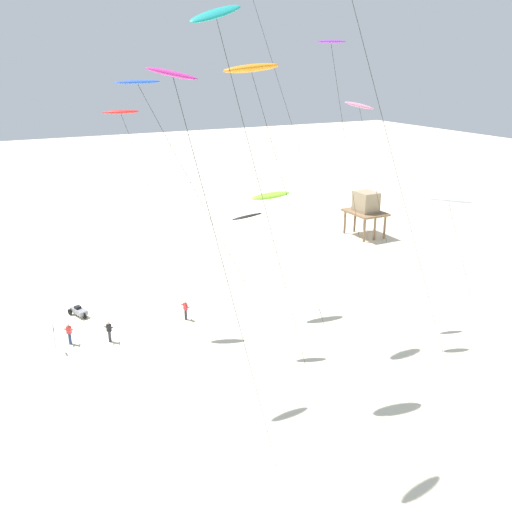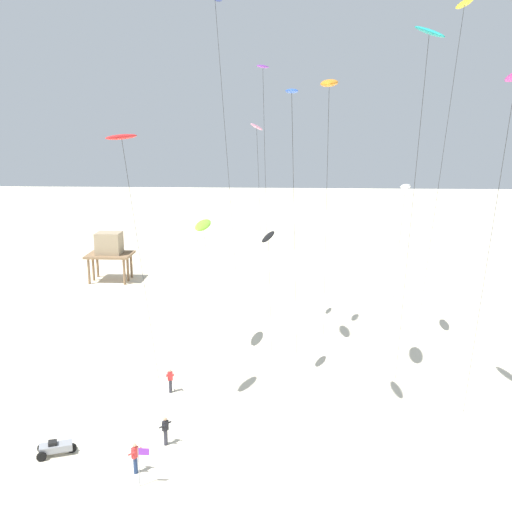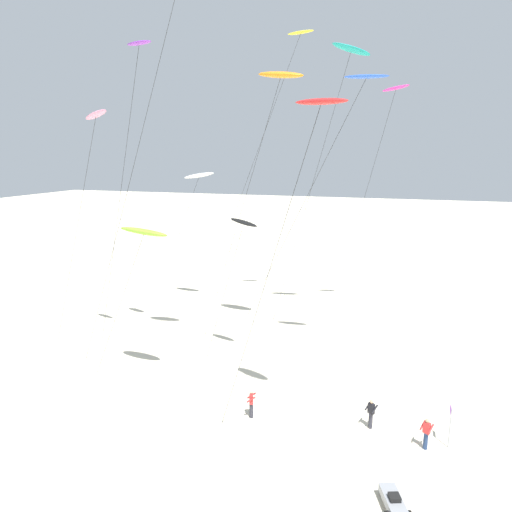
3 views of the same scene
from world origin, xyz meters
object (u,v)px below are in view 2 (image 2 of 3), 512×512
kite_flyer_furthest (170,380)px  stilt_house (109,247)px  kite_pink (257,131)px  kite_teal (429,36)px  kite_blue (292,98)px  marker_flag (142,459)px  kite_black (268,239)px  kite_lime (203,225)px  kite_white (405,187)px  kite_flyer_nearest (165,430)px  kite_purple (263,74)px  kite_red (122,140)px  kite_orange (329,84)px  kite_yellow (462,19)px  beach_buggy (55,448)px  kite_flyer_middle (135,457)px

kite_flyer_furthest → stilt_house: bearing=113.7°
kite_pink → kite_teal: (9.71, -15.50, 5.08)m
kite_blue → kite_flyer_furthest: kite_blue is taller
kite_teal → marker_flag: 25.81m
stilt_house → kite_black: bearing=-53.5°
kite_lime → kite_white: size_ratio=0.80×
kite_flyer_furthest → kite_flyer_nearest: bearing=-81.4°
kite_purple → marker_flag: size_ratio=10.21×
kite_red → marker_flag: 16.55m
marker_flag → kite_lime: bearing=87.5°
kite_black → kite_flyer_furthest: size_ratio=6.20×
kite_orange → marker_flag: kite_orange is taller
kite_black → kite_flyer_nearest: kite_black is taller
kite_flyer_nearest → kite_yellow: bearing=26.3°
kite_orange → stilt_house: 37.63m
kite_yellow → kite_purple: (-12.02, 7.62, -2.52)m
kite_teal → kite_black: bearing=146.7°
kite_teal → kite_flyer_nearest: size_ratio=13.55×
kite_blue → beach_buggy: bearing=-165.9°
kite_orange → kite_yellow: bearing=4.8°
kite_orange → kite_red: bearing=-157.2°
kite_black → kite_flyer_middle: 16.15m
marker_flag → kite_orange: bearing=50.8°
beach_buggy → kite_purple: bearing=58.8°
kite_teal → kite_flyer_middle: 26.33m
kite_purple → marker_flag: 28.09m
kite_white → marker_flag: size_ratio=6.19×
stilt_house → beach_buggy: 35.98m
kite_flyer_furthest → kite_purple: bearing=59.0°
kite_yellow → kite_white: kite_yellow is taller
kite_blue → kite_red: 9.42m
kite_black → kite_white: kite_white is taller
kite_black → kite_flyer_middle: bearing=-118.2°
kite_black → kite_orange: bearing=-21.9°
kite_teal → kite_flyer_furthest: kite_teal is taller
kite_lime → kite_purple: kite_purple is taller
kite_red → beach_buggy: 16.92m
kite_blue → kite_purple: (-2.04, 14.04, 2.17)m
kite_teal → kite_lime: (-13.39, 10.01, -11.81)m
kite_purple → kite_orange: 9.40m
kite_yellow → kite_lime: (-16.31, 5.29, -13.39)m
kite_white → kite_blue: (-8.94, -15.09, 6.17)m
kite_orange → marker_flag: size_ratio=9.57×
kite_flyer_middle → marker_flag: bearing=-60.8°
beach_buggy → kite_blue: bearing=14.1°
kite_red → kite_flyer_middle: 16.63m
kite_orange → kite_flyer_middle: bearing=-134.0°
kite_purple → stilt_house: 30.36m
kite_teal → kite_black: size_ratio=2.19×
kite_red → kite_purple: bearing=61.5°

